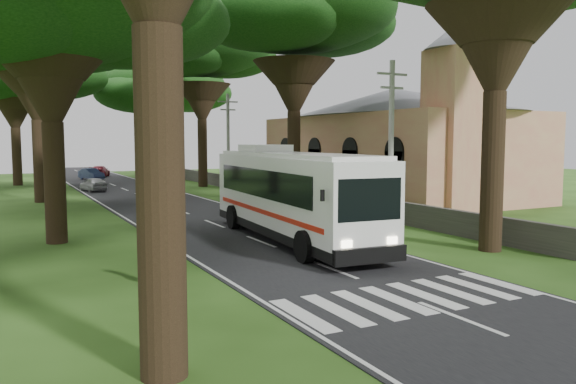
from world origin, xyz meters
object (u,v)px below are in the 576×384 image
Objects in this scene: pole_near at (391,147)px; pole_far at (161,143)px; distant_car_a at (93,184)px; pedestrian at (145,258)px; distant_car_c at (100,171)px; church at (395,135)px; coach_bus at (291,194)px; distant_car_b at (91,174)px; pole_mid at (228,144)px.

pole_far is at bearing 90.00° from pole_near.
pole_far is (0.00, 40.00, 0.00)m from pole_near.
pedestrian is (-3.34, -34.05, 0.15)m from distant_car_a.
pole_far is 1.74× the size of distant_car_c.
coach_bus is (-16.48, -13.75, -2.79)m from church.
pole_far reaches higher than distant_car_c.
church is at bearing -63.18° from pole_far.
church is 6.20× the size of distant_car_b.
distant_car_b is (-6.30, 6.75, -3.51)m from pole_far.
distant_car_a is 15.55m from distant_car_b.
pole_mid is at bearing -90.00° from pole_far.
distant_car_c is (1.69, 4.95, 0.03)m from distant_car_b.
pole_near is at bearing -19.32° from coach_bus.
distant_car_a is at bearing 102.38° from coach_bus.
distant_car_a is 0.79× the size of distant_car_c.
distant_car_b is at bearing 133.03° from pole_far.
church is 27.41m from pole_far.
distant_car_c is (3.71, 20.37, 0.05)m from distant_car_a.
coach_bus reaches higher than distant_car_c.
pole_mid is 25.76m from pedestrian.
pole_far is 5.03× the size of pedestrian.
pole_mid reaches higher than pedestrian.
pole_mid is 32.22m from distant_car_c.
distant_car_a is 2.28× the size of pedestrian.
pole_far reaches higher than coach_bus.
pole_mid is 1.74× the size of distant_car_c.
church is 1.78× the size of coach_bus.
pole_mid is at bearing 160.19° from church.
pole_near is 0.59× the size of coach_bus.
pole_mid is 0.59× the size of coach_bus.
church is 3.00× the size of pole_mid.
pole_far is 0.59× the size of coach_bus.
pole_mid is at bearing 90.00° from pole_near.
pole_far is at bearing 116.82° from church.
distant_car_a is at bearing 142.65° from church.
church is 40.16m from distant_car_c.
pole_near is (-12.36, -15.55, -0.73)m from church.
pole_near is 2.07× the size of distant_car_b.
distant_car_b reaches higher than distant_car_a.
pole_mid is 5.03× the size of pedestrian.
pole_far reaches higher than distant_car_b.
distant_car_a is at bearing -116.83° from distant_car_b.
pole_mid is (0.00, 20.00, 0.00)m from pole_near.
pole_near is at bearing -101.70° from distant_car_b.
church reaches higher than pole_mid.
church is 6.60× the size of distant_car_a.
pole_far is 38.48m from coach_bus.
distant_car_c reaches higher than distant_car_a.
coach_bus is at bearing -48.29° from pedestrian.
church is at bearing 131.67° from distant_car_a.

